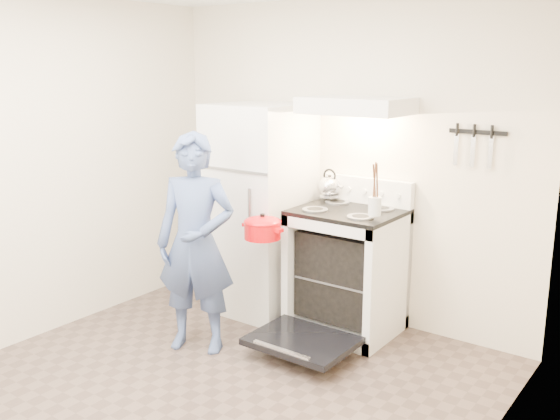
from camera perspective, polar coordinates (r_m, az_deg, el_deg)
The scene contains 15 objects.
floor at distance 4.01m, azimuth -8.22°, elevation -16.86°, with size 3.60×3.60×0.00m, color #4F4038.
back_wall at distance 4.97m, azimuth 5.93°, elevation 4.43°, with size 3.20×0.02×2.50m, color beige.
refrigerator at distance 5.08m, azimuth -1.84°, elevation 0.09°, with size 0.70×0.70×1.70m, color silver.
stove_body at distance 4.78m, azimuth 6.11°, elevation -5.72°, with size 0.76×0.65×0.92m, color silver.
cooktop at distance 4.65m, azimuth 6.26°, elevation -0.17°, with size 0.76×0.65×0.03m, color black.
backsplash at distance 4.86m, azimuth 7.97°, elevation 1.78°, with size 0.76×0.07×0.20m, color silver.
oven_door at distance 4.43m, azimuth 2.05°, elevation -11.87°, with size 0.70×0.54×0.04m, color black.
oven_rack at distance 4.78m, azimuth 6.11°, elevation -5.94°, with size 0.60×0.52×0.01m, color slate.
range_hood at distance 4.60m, azimuth 6.97°, elevation 9.46°, with size 0.76×0.50×0.12m, color silver.
knife_strip at distance 4.49m, azimuth 17.64°, elevation 6.81°, with size 0.40×0.02×0.03m, color black.
pizza_stone at distance 4.80m, azimuth 6.83°, elevation -5.72°, with size 0.29×0.29×0.02m, color #8E6D51.
tea_kettle at distance 4.92m, azimuth 4.54°, elevation 2.30°, with size 0.21×0.17×0.25m, color silver, non-canonical shape.
utensil_jar at distance 4.35m, azimuth 8.66°, elevation 0.34°, with size 0.09×0.09×0.13m, color silver.
person at distance 4.40m, azimuth -7.70°, elevation -3.07°, with size 0.57×0.37×1.56m, color #394E78.
dutch_oven at distance 4.47m, azimuth -1.61°, elevation -1.85°, with size 0.33×0.26×0.22m, color red, non-canonical shape.
Camera 1 is at (2.47, -2.45, 2.00)m, focal length 40.00 mm.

